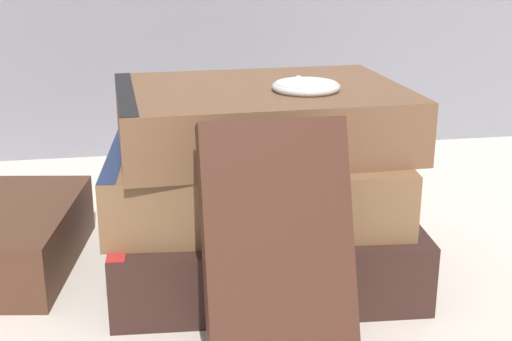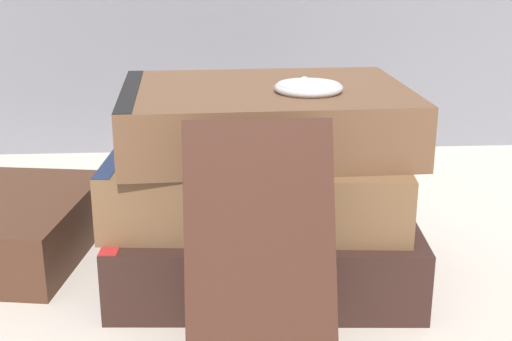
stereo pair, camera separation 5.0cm
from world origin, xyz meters
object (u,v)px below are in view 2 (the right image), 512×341
at_px(book_flat_top, 258,117).
at_px(book_leaning_front, 259,258).
at_px(book_flat_bottom, 258,242).
at_px(reading_glasses, 209,208).
at_px(book_flat_middle, 249,176).
at_px(pocket_watch, 308,88).

height_order(book_flat_top, book_leaning_front, book_leaning_front).
distance_m(book_flat_bottom, reading_glasses, 0.14).
relative_size(book_flat_middle, book_flat_top, 1.06).
height_order(book_flat_bottom, reading_glasses, book_flat_bottom).
relative_size(book_flat_bottom, book_flat_top, 1.08).
xyz_separation_m(book_flat_middle, book_leaning_front, (-0.00, -0.13, -0.01)).
bearing_deg(book_flat_middle, reading_glasses, 109.60).
bearing_deg(book_leaning_front, pocket_watch, 69.52).
height_order(book_flat_bottom, pocket_watch, pocket_watch).
bearing_deg(book_flat_middle, book_flat_bottom, -59.15).
bearing_deg(book_flat_middle, book_flat_top, -3.74).
bearing_deg(book_leaning_front, book_flat_bottom, 86.60).
xyz_separation_m(book_flat_bottom, book_flat_top, (0.00, 0.01, 0.09)).
height_order(book_flat_bottom, book_flat_middle, book_flat_middle).
height_order(book_flat_middle, reading_glasses, book_flat_middle).
relative_size(book_flat_top, pocket_watch, 4.10).
bearing_deg(book_flat_bottom, book_leaning_front, -89.57).
xyz_separation_m(book_flat_bottom, book_flat_middle, (-0.01, 0.01, 0.05)).
relative_size(book_leaning_front, reading_glasses, 1.34).
distance_m(book_leaning_front, pocket_watch, 0.14).
distance_m(book_flat_bottom, book_flat_middle, 0.05).
xyz_separation_m(book_flat_middle, reading_glasses, (-0.03, 0.12, -0.07)).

